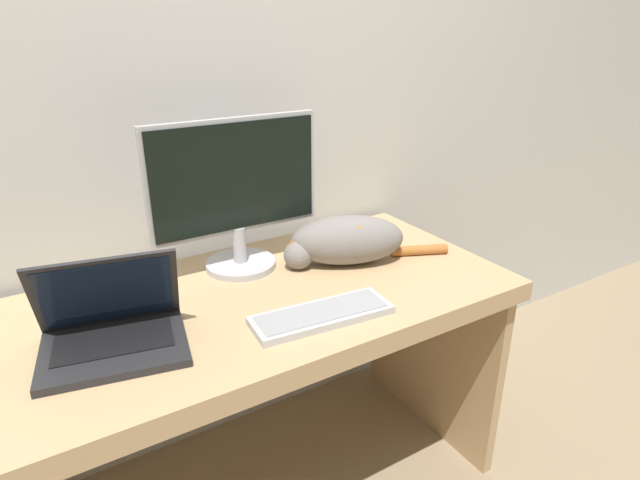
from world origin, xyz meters
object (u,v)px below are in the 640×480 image
(laptop, at_px, (112,330))
(cat, at_px, (346,240))
(monitor, at_px, (236,193))
(external_keyboard, at_px, (322,315))

(laptop, xyz_separation_m, cat, (0.72, 0.11, 0.03))
(monitor, distance_m, cat, 0.36)
(laptop, relative_size, external_keyboard, 0.96)
(monitor, bearing_deg, external_keyboard, -82.65)
(monitor, bearing_deg, laptop, -149.60)
(laptop, height_order, external_keyboard, laptop)
(cat, bearing_deg, laptop, -147.94)
(monitor, height_order, laptop, monitor)
(monitor, xyz_separation_m, laptop, (-0.43, -0.25, -0.19))
(monitor, distance_m, external_keyboard, 0.46)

